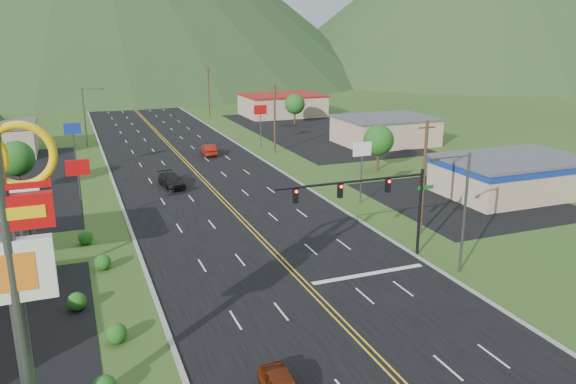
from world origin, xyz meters
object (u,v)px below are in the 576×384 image
object	(u,v)px
streetlight_west	(86,113)
pylon_sign	(8,240)
streetlight_east	(462,205)
traffic_signal	(376,195)
car_dark_mid	(171,181)
car_red_far	(209,150)

from	to	relation	value
streetlight_west	pylon_sign	bearing A→B (deg)	-94.47
pylon_sign	streetlight_west	bearing A→B (deg)	85.53
pylon_sign	streetlight_east	size ratio (longest dim) A/B	1.56
traffic_signal	car_dark_mid	bearing A→B (deg)	111.05
traffic_signal	car_dark_mid	distance (m)	29.76
pylon_sign	streetlight_east	xyz separation A→B (m)	(28.18, 8.00, -4.12)
pylon_sign	car_dark_mid	world-z (taller)	pylon_sign
car_red_far	streetlight_east	bearing A→B (deg)	103.13
streetlight_east	car_dark_mid	distance (m)	35.22
traffic_signal	streetlight_east	distance (m)	6.17
streetlight_east	car_dark_mid	world-z (taller)	streetlight_east
pylon_sign	streetlight_east	bearing A→B (deg)	15.85
traffic_signal	streetlight_east	world-z (taller)	streetlight_east
pylon_sign	streetlight_west	world-z (taller)	pylon_sign
pylon_sign	streetlight_west	size ratio (longest dim) A/B	1.56
streetlight_west	car_dark_mid	world-z (taller)	streetlight_west
pylon_sign	car_dark_mid	bearing A→B (deg)	71.85
car_dark_mid	car_red_far	distance (m)	17.40
streetlight_east	car_red_far	distance (m)	47.56
pylon_sign	car_red_far	bearing A→B (deg)	68.99
traffic_signal	car_red_far	distance (m)	43.13
streetlight_west	car_red_far	bearing A→B (deg)	-39.97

